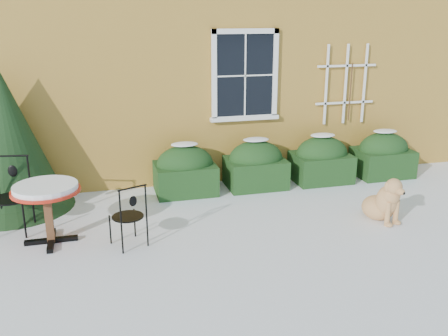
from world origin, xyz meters
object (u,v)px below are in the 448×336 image
object	(u,v)px
patio_chair_near	(129,215)
patio_chair_far	(11,195)
dog	(384,202)
evergreen_shrub	(7,152)
bistro_table	(46,195)

from	to	relation	value
patio_chair_near	patio_chair_far	distance (m)	1.85
patio_chair_near	dog	bearing A→B (deg)	156.25
evergreen_shrub	dog	xyz separation A→B (m)	(5.56, -2.01, -0.65)
bistro_table	patio_chair_far	distance (m)	0.79
bistro_table	dog	world-z (taller)	bistro_table
bistro_table	patio_chair_far	size ratio (longest dim) A/B	0.84
evergreen_shrub	patio_chair_far	xyz separation A→B (m)	(0.15, -0.97, -0.40)
evergreen_shrub	dog	bearing A→B (deg)	-19.88
bistro_table	patio_chair_near	bearing A→B (deg)	-19.86
bistro_table	patio_chair_far	xyz separation A→B (m)	(-0.53, 0.56, -0.16)
bistro_table	patio_chair_near	xyz separation A→B (m)	(1.06, -0.38, -0.26)
evergreen_shrub	dog	world-z (taller)	evergreen_shrub
patio_chair_far	patio_chair_near	bearing A→B (deg)	-20.70
dog	patio_chair_near	bearing A→B (deg)	165.71
patio_chair_near	dog	world-z (taller)	patio_chair_near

